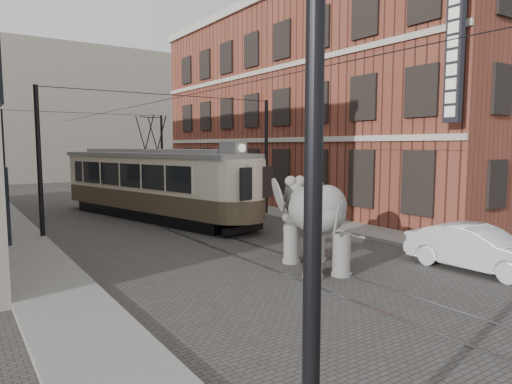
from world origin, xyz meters
TOP-DOWN VIEW (x-y plane):
  - ground at (0.00, 0.00)m, footprint 120.00×120.00m
  - tram_rails at (0.00, 0.00)m, footprint 1.54×80.00m
  - sidewalk_right at (6.00, 0.00)m, footprint 2.00×60.00m
  - sidewalk_left at (-6.50, 0.00)m, footprint 2.00×60.00m
  - brick_building at (11.00, 9.00)m, footprint 8.00×26.00m
  - distant_block at (0.00, 40.00)m, footprint 28.00×10.00m
  - catenary at (-0.20, 5.00)m, footprint 11.00×30.20m
  - tram at (-0.10, 8.43)m, footprint 5.72×13.18m
  - elephant at (0.45, -3.24)m, footprint 3.72×4.99m
  - parked_car at (4.26, -6.09)m, footprint 1.63×4.15m

SIDE VIEW (x-z plane):
  - ground at x=0.00m, z-range 0.00..0.00m
  - tram_rails at x=0.00m, z-range 0.00..0.02m
  - sidewalk_right at x=6.00m, z-range 0.00..0.15m
  - sidewalk_left at x=-6.50m, z-range 0.00..0.15m
  - parked_car at x=4.26m, z-range 0.00..1.35m
  - elephant at x=0.45m, z-range 0.00..2.72m
  - tram at x=-0.10m, z-range 0.00..5.12m
  - catenary at x=-0.20m, z-range 0.00..6.00m
  - brick_building at x=11.00m, z-range 0.00..12.00m
  - distant_block at x=0.00m, z-range 0.00..14.00m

